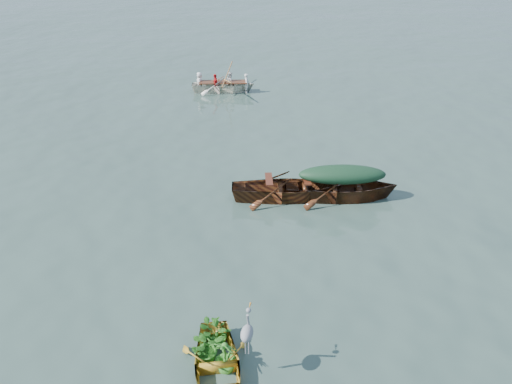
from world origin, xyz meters
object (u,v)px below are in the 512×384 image
yellow_dinghy (217,379)px  heron (247,339)px  green_tarp_boat (340,198)px  rowed_boat (223,92)px  open_wooden_boat (287,199)px

yellow_dinghy → heron: bearing=5.2°
green_tarp_boat → rowed_boat: 10.87m
green_tarp_boat → open_wooden_boat: bearing=90.0°
green_tarp_boat → heron: 6.97m
open_wooden_boat → heron: size_ratio=4.88×
heron → green_tarp_boat: bearing=60.2°
yellow_dinghy → open_wooden_boat: (0.43, 6.69, 0.00)m
yellow_dinghy → rowed_boat: 16.64m
yellow_dinghy → heron: size_ratio=3.14×
yellow_dinghy → rowed_boat: size_ratio=0.71×
yellow_dinghy → open_wooden_boat: bearing=68.7°
rowed_boat → heron: (4.28, -16.00, 0.84)m
green_tarp_boat → open_wooden_boat: size_ratio=1.02×
heron → rowed_boat: bearing=87.3°
green_tarp_boat → heron: heron is taller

